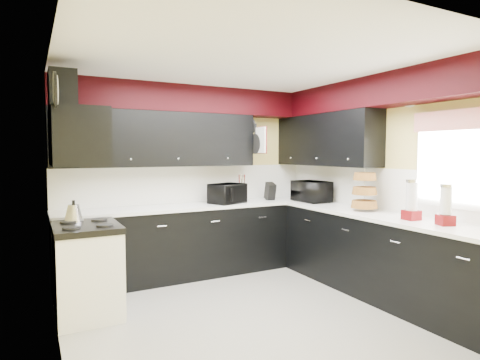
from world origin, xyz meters
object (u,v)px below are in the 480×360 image
at_px(toaster_oven, 228,193).
at_px(utensil_crock, 242,196).
at_px(kettle, 74,213).
at_px(microwave, 312,191).
at_px(knife_block, 270,192).

distance_m(toaster_oven, utensil_crock, 0.28).
bearing_deg(kettle, microwave, 0.81).
distance_m(microwave, utensil_crock, 0.98).
xyz_separation_m(toaster_oven, knife_block, (0.70, 0.04, -0.01)).
height_order(utensil_crock, knife_block, knife_block).
bearing_deg(utensil_crock, knife_block, -6.28).
relative_size(toaster_oven, utensil_crock, 3.07).
bearing_deg(utensil_crock, microwave, -29.51).
bearing_deg(toaster_oven, knife_block, -18.50).
bearing_deg(microwave, kettle, 89.20).
bearing_deg(knife_block, utensil_crock, -177.67).
relative_size(toaster_oven, knife_block, 1.87).
height_order(toaster_oven, kettle, toaster_oven).
height_order(toaster_oven, utensil_crock, toaster_oven).
distance_m(microwave, knife_block, 0.60).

